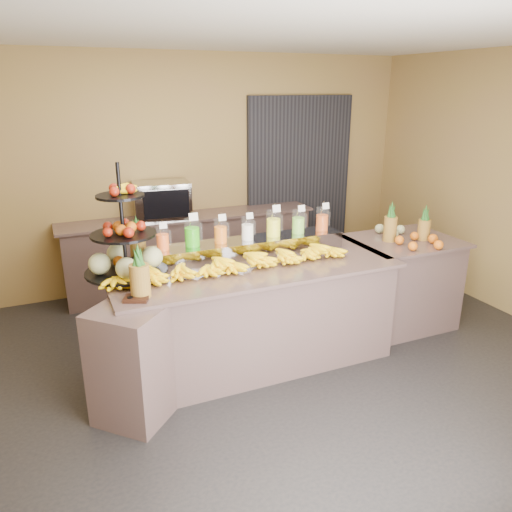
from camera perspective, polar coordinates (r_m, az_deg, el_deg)
ground at (r=4.49m, az=1.28°, el=-13.51°), size 6.00×6.00×0.00m
room_envelope at (r=4.62m, az=-0.56°, el=12.27°), size 6.04×5.02×2.82m
buffet_counter at (r=4.44m, az=-1.45°, el=-7.08°), size 2.75×1.25×0.93m
right_counter at (r=5.42m, az=16.04°, el=-2.86°), size 1.08×0.88×0.93m
back_ledge at (r=6.22m, az=-7.39°, el=0.52°), size 3.10×0.55×0.93m
pitcher_tray at (r=4.57m, az=-0.96°, el=1.01°), size 1.85×0.30×0.15m
juice_pitcher_orange_a at (r=4.30m, az=-10.62°, el=1.83°), size 0.11×0.11×0.27m
juice_pitcher_green at (r=4.35m, az=-7.31°, el=2.48°), size 0.13×0.14×0.32m
juice_pitcher_orange_b at (r=4.43m, az=-4.08°, el=2.71°), size 0.12×0.12×0.28m
juice_pitcher_milk at (r=4.52m, az=-0.97°, el=3.02°), size 0.11×0.12×0.27m
juice_pitcher_lemon at (r=4.62m, az=2.01°, el=3.57°), size 0.13×0.14×0.32m
juice_pitcher_lime at (r=4.74m, az=4.85°, el=3.78°), size 0.12×0.13×0.29m
juice_pitcher_orange_c at (r=4.86m, az=7.56°, el=4.07°), size 0.12×0.12×0.29m
banana_heap at (r=4.21m, az=-2.56°, el=-0.55°), size 2.14×0.19×0.18m
fruit_stand at (r=4.13m, az=-14.14°, el=0.80°), size 0.78×0.78×0.93m
condiment_caddy at (r=3.73m, az=-13.54°, el=-4.74°), size 0.21×0.19×0.03m
pineapple_left_a at (r=3.73m, az=-13.14°, el=-2.38°), size 0.15×0.15×0.41m
pineapple_left_b at (r=4.51m, az=-13.36°, el=1.33°), size 0.14×0.14×0.42m
right_fruit_pile at (r=5.15m, az=17.40°, el=2.24°), size 0.47×0.45×0.25m
oven_warmer at (r=5.97m, az=-10.73°, el=6.30°), size 0.69×0.51×0.43m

